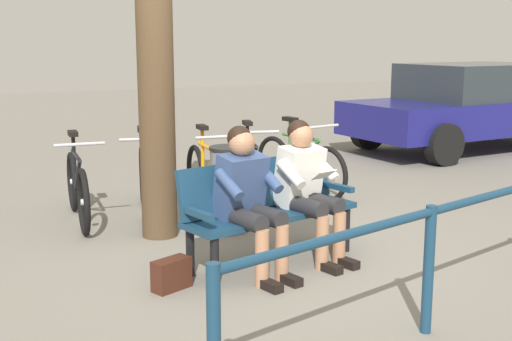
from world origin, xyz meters
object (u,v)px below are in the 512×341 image
object	(u,v)px
handbag	(171,274)
bicycle_green	(144,181)
bench	(266,203)
bicycle_red	(77,188)
person_reading	(307,183)
bicycle_silver	(250,172)
person_companion	(248,194)
bicycle_orange	(207,178)
parked_car	(469,105)
litter_bin	(230,189)
bicycle_black	(299,165)
tree_trunk	(155,52)

from	to	relation	value
handbag	bicycle_green	xyz separation A→B (m)	(-0.54, -2.28, 0.24)
bench	bicycle_red	xyz separation A→B (m)	(1.14, -2.00, -0.15)
person_reading	bicycle_silver	xyz separation A→B (m)	(-0.51, -2.05, -0.31)
bicycle_red	person_companion	bearing A→B (deg)	27.96
bicycle_orange	parked_car	world-z (taller)	parked_car
litter_bin	bicycle_silver	bearing A→B (deg)	-126.67
bicycle_silver	parked_car	bearing A→B (deg)	124.31
person_companion	bicycle_black	bearing A→B (deg)	-140.35
bicycle_black	person_companion	bearing A→B (deg)	-48.36
person_companion	litter_bin	xyz separation A→B (m)	(-0.40, -1.18, -0.24)
bicycle_green	parked_car	distance (m)	6.52
tree_trunk	bicycle_silver	xyz separation A→B (m)	(-1.41, -0.82, -1.40)
bench	person_companion	size ratio (longest dim) A/B	1.38
bicycle_black	person_reading	bearing A→B (deg)	-38.82
handbag	tree_trunk	bearing A→B (deg)	-106.22
bench	parked_car	size ratio (longest dim) A/B	0.39
tree_trunk	bicycle_red	xyz separation A→B (m)	(0.58, -0.86, -1.40)
person_companion	tree_trunk	bearing A→B (deg)	-89.53
bench	parked_car	distance (m)	6.91
handbag	person_reading	bearing A→B (deg)	-172.62
person_companion	handbag	xyz separation A→B (m)	(0.68, 0.05, -0.54)
bench	litter_bin	size ratio (longest dim) A/B	1.95
handbag	bicycle_orange	world-z (taller)	bicycle_orange
tree_trunk	person_companion	bearing A→B (deg)	101.47
bicycle_black	bicycle_silver	distance (m)	0.73
handbag	parked_car	distance (m)	7.90
tree_trunk	bicycle_green	size ratio (longest dim) A/B	2.16
bench	bicycle_silver	xyz separation A→B (m)	(-0.85, -1.95, -0.15)
bench	person_reading	world-z (taller)	person_reading
tree_trunk	parked_car	distance (m)	6.98
person_companion	bicycle_orange	world-z (taller)	person_companion
handbag	bicycle_orange	size ratio (longest dim) A/B	0.18
bench	parked_car	bearing A→B (deg)	-159.62
tree_trunk	bicycle_red	bearing A→B (deg)	-56.03
bench	bicycle_orange	bearing A→B (deg)	-108.76
litter_bin	bicycle_red	distance (m)	1.63
handbag	parked_car	bearing A→B (deg)	-150.61
litter_bin	bicycle_orange	size ratio (longest dim) A/B	0.51
parked_car	bicycle_silver	bearing A→B (deg)	16.31
litter_bin	bicycle_red	xyz separation A→B (m)	(1.25, -1.04, -0.07)
handbag	litter_bin	size ratio (longest dim) A/B	0.35
bench	handbag	bearing A→B (deg)	4.61
person_reading	litter_bin	xyz separation A→B (m)	(0.23, -1.06, -0.24)
bicycle_black	bicycle_green	bearing A→B (deg)	-98.24
handbag	tree_trunk	distance (m)	2.19
person_reading	litter_bin	size ratio (longest dim) A/B	1.41
person_companion	bicycle_black	world-z (taller)	person_companion
bicycle_red	bicycle_black	bearing A→B (deg)	97.74
bench	person_companion	distance (m)	0.40
tree_trunk	bicycle_green	distance (m)	1.66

